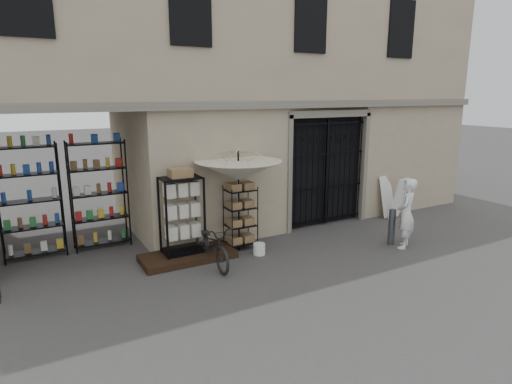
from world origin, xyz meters
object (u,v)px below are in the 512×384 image
easel_sign (393,197)px  steel_bollard (392,227)px  bicycle (212,264)px  market_umbrella (238,165)px  white_bucket (259,249)px  shopkeeper (403,247)px  display_cabinet (182,219)px  wire_rack (241,218)px

easel_sign → steel_bollard: bearing=-151.3°
bicycle → steel_bollard: bearing=-11.1°
bicycle → easel_sign: (5.92, 0.68, 0.61)m
market_umbrella → white_bucket: (0.27, -0.45, -1.84)m
market_umbrella → shopkeeper: size_ratio=1.68×
white_bucket → easel_sign: 4.84m
display_cabinet → easel_sign: size_ratio=1.52×
display_cabinet → market_umbrella: (1.29, -0.12, 1.08)m
white_bucket → shopkeeper: white_bucket is taller
easel_sign → bicycle: bearing=172.1°
market_umbrella → steel_bollard: 3.93m
shopkeeper → wire_rack: bearing=-64.1°
steel_bollard → shopkeeper: steel_bollard is taller
wire_rack → steel_bollard: 3.58m
easel_sign → white_bucket: bearing=173.4°
wire_rack → white_bucket: 0.83m
display_cabinet → wire_rack: size_ratio=1.22×
wire_rack → white_bucket: size_ratio=5.59×
white_bucket → steel_bollard: steel_bollard is taller
bicycle → easel_sign: easel_sign is taller
market_umbrella → display_cabinet: bearing=174.6°
shopkeeper → market_umbrella: bearing=-62.1°
white_bucket → bicycle: bicycle is taller
steel_bollard → display_cabinet: bearing=161.7°
market_umbrella → steel_bollard: bearing=-22.8°
white_bucket → bicycle: size_ratio=0.15×
white_bucket → easel_sign: bearing=7.8°
display_cabinet → bicycle: display_cabinet is taller
steel_bollard → white_bucket: bearing=162.8°
wire_rack → market_umbrella: size_ratio=0.54×
market_umbrella → easel_sign: (5.04, 0.20, -1.36)m
market_umbrella → shopkeeper: 4.32m
bicycle → white_bucket: bearing=2.6°
wire_rack → bicycle: size_ratio=0.85×
wire_rack → market_umbrella: (-0.09, -0.10, 1.25)m
wire_rack → bicycle: wire_rack is taller
display_cabinet → steel_bollard: size_ratio=2.09×
steel_bollard → easel_sign: easel_sign is taller
easel_sign → wire_rack: bearing=166.7°
bicycle → easel_sign: bearing=7.8°
bicycle → steel_bollard: (4.21, -0.92, 0.43)m
easel_sign → market_umbrella: bearing=167.8°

